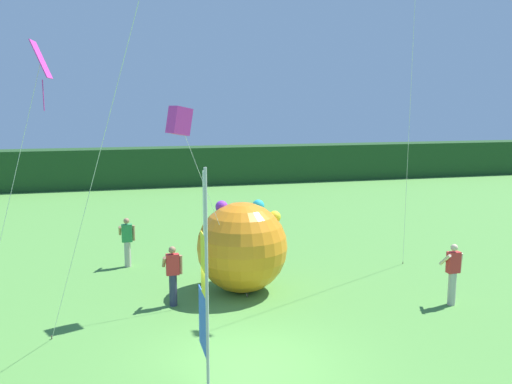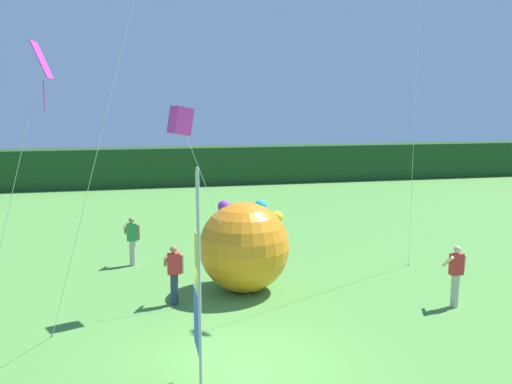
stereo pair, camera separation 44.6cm
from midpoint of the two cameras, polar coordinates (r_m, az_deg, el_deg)
The scene contains 9 objects.
ground_plane at distance 12.46m, azimuth -0.37°, elevation -17.57°, with size 120.00×120.00×0.00m, color #518E3D.
distant_treeline at distance 38.89m, azimuth -9.20°, elevation 2.68°, with size 80.00×2.40×2.67m, color #1E421E.
banner_flag at distance 10.50m, azimuth -4.91°, elevation -10.03°, with size 0.06×1.03×4.51m.
person_near_banner at distance 15.58m, azimuth -7.78°, elevation -8.45°, with size 0.55×0.48×1.72m.
person_far_left at distance 19.55m, azimuth -12.23°, elevation -4.93°, with size 0.55×0.48×1.74m.
person_far_right at distance 16.32m, azimuth 20.98°, elevation -8.08°, with size 0.55×0.48×1.76m.
inflatable_balloon at distance 16.44m, azimuth -0.46°, elevation -5.78°, with size 2.73×2.73×2.76m.
kite_magenta_diamond_3 at distance 13.59m, azimuth -20.92°, elevation 11.47°, with size 2.08×0.68×7.03m.
kite_magenta_box_4 at distance 14.88m, azimuth -7.05°, elevation 7.38°, with size 2.30×0.69×5.59m.
Camera 2 is at (-2.18, -10.93, 5.59)m, focal length 38.12 mm.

